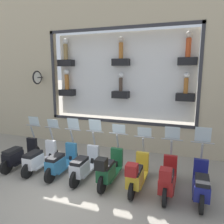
{
  "coord_description": "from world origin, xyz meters",
  "views": [
    {
      "loc": [
        -4.8,
        -2.73,
        3.18
      ],
      "look_at": [
        2.06,
        -0.23,
        1.79
      ],
      "focal_mm": 35.0,
      "sensor_mm": 36.0,
      "label": 1
    }
  ],
  "objects_px": {
    "scooter_silver_4": "(84,165)",
    "scooter_black_7": "(19,155)",
    "scooter_red_1": "(167,178)",
    "scooter_yellow_2": "(137,174)",
    "scooter_green_3": "(109,169)",
    "scooter_white_6": "(39,158)",
    "scooter_navy_0": "(201,184)",
    "scooter_teal_5": "(61,161)"
  },
  "relations": [
    {
      "from": "scooter_white_6",
      "to": "scooter_black_7",
      "type": "xyz_separation_m",
      "value": [
        0.0,
        0.81,
        0.0
      ]
    },
    {
      "from": "scooter_navy_0",
      "to": "scooter_teal_5",
      "type": "distance_m",
      "value": 4.04
    },
    {
      "from": "scooter_green_3",
      "to": "scooter_teal_5",
      "type": "xyz_separation_m",
      "value": [
        0.06,
        1.61,
        -0.05
      ]
    },
    {
      "from": "scooter_green_3",
      "to": "scooter_white_6",
      "type": "relative_size",
      "value": 1.01
    },
    {
      "from": "scooter_navy_0",
      "to": "scooter_black_7",
      "type": "distance_m",
      "value": 5.65
    },
    {
      "from": "scooter_navy_0",
      "to": "scooter_yellow_2",
      "type": "height_order",
      "value": "scooter_navy_0"
    },
    {
      "from": "scooter_red_1",
      "to": "scooter_silver_4",
      "type": "distance_m",
      "value": 2.42
    },
    {
      "from": "scooter_teal_5",
      "to": "scooter_yellow_2",
      "type": "bearing_deg",
      "value": -91.63
    },
    {
      "from": "scooter_white_6",
      "to": "scooter_red_1",
      "type": "bearing_deg",
      "value": -90.83
    },
    {
      "from": "scooter_navy_0",
      "to": "scooter_silver_4",
      "type": "height_order",
      "value": "scooter_navy_0"
    },
    {
      "from": "scooter_silver_4",
      "to": "scooter_black_7",
      "type": "height_order",
      "value": "scooter_silver_4"
    },
    {
      "from": "scooter_navy_0",
      "to": "scooter_white_6",
      "type": "height_order",
      "value": "scooter_navy_0"
    },
    {
      "from": "scooter_yellow_2",
      "to": "scooter_teal_5",
      "type": "bearing_deg",
      "value": 88.37
    },
    {
      "from": "scooter_navy_0",
      "to": "scooter_black_7",
      "type": "xyz_separation_m",
      "value": [
        -0.0,
        5.65,
        -0.01
      ]
    },
    {
      "from": "scooter_green_3",
      "to": "scooter_red_1",
      "type": "bearing_deg",
      "value": -90.05
    },
    {
      "from": "scooter_silver_4",
      "to": "scooter_teal_5",
      "type": "relative_size",
      "value": 1.0
    },
    {
      "from": "scooter_navy_0",
      "to": "scooter_red_1",
      "type": "relative_size",
      "value": 1.0
    },
    {
      "from": "scooter_silver_4",
      "to": "scooter_teal_5",
      "type": "bearing_deg",
      "value": 90.17
    },
    {
      "from": "scooter_black_7",
      "to": "scooter_silver_4",
      "type": "bearing_deg",
      "value": -89.9
    },
    {
      "from": "scooter_black_7",
      "to": "scooter_yellow_2",
      "type": "bearing_deg",
      "value": -90.95
    },
    {
      "from": "scooter_yellow_2",
      "to": "scooter_black_7",
      "type": "distance_m",
      "value": 4.04
    },
    {
      "from": "scooter_red_1",
      "to": "scooter_silver_4",
      "type": "xyz_separation_m",
      "value": [
        0.06,
        2.42,
        -0.04
      ]
    },
    {
      "from": "scooter_red_1",
      "to": "scooter_green_3",
      "type": "height_order",
      "value": "scooter_red_1"
    },
    {
      "from": "scooter_green_3",
      "to": "scooter_white_6",
      "type": "xyz_separation_m",
      "value": [
        0.06,
        2.42,
        -0.06
      ]
    },
    {
      "from": "scooter_white_6",
      "to": "scooter_black_7",
      "type": "relative_size",
      "value": 1.0
    },
    {
      "from": "scooter_silver_4",
      "to": "scooter_black_7",
      "type": "relative_size",
      "value": 1.0
    },
    {
      "from": "scooter_yellow_2",
      "to": "scooter_teal_5",
      "type": "relative_size",
      "value": 1.0
    },
    {
      "from": "scooter_silver_4",
      "to": "scooter_white_6",
      "type": "relative_size",
      "value": 1.0
    },
    {
      "from": "scooter_navy_0",
      "to": "scooter_yellow_2",
      "type": "bearing_deg",
      "value": 92.54
    },
    {
      "from": "scooter_red_1",
      "to": "scooter_black_7",
      "type": "height_order",
      "value": "scooter_red_1"
    },
    {
      "from": "scooter_navy_0",
      "to": "scooter_green_3",
      "type": "xyz_separation_m",
      "value": [
        -0.06,
        2.42,
        0.04
      ]
    },
    {
      "from": "scooter_white_6",
      "to": "scooter_black_7",
      "type": "height_order",
      "value": "scooter_black_7"
    },
    {
      "from": "scooter_red_1",
      "to": "scooter_black_7",
      "type": "distance_m",
      "value": 4.84
    },
    {
      "from": "scooter_red_1",
      "to": "scooter_yellow_2",
      "type": "xyz_separation_m",
      "value": [
        -0.01,
        0.81,
        -0.01
      ]
    },
    {
      "from": "scooter_yellow_2",
      "to": "scooter_black_7",
      "type": "relative_size",
      "value": 1.0
    },
    {
      "from": "scooter_red_1",
      "to": "scooter_white_6",
      "type": "xyz_separation_m",
      "value": [
        0.06,
        4.04,
        -0.05
      ]
    },
    {
      "from": "scooter_red_1",
      "to": "scooter_green_3",
      "type": "xyz_separation_m",
      "value": [
        0.0,
        1.61,
        0.0
      ]
    },
    {
      "from": "scooter_yellow_2",
      "to": "scooter_green_3",
      "type": "xyz_separation_m",
      "value": [
        0.01,
        0.81,
        0.01
      ]
    },
    {
      "from": "scooter_teal_5",
      "to": "scooter_green_3",
      "type": "bearing_deg",
      "value": -92.16
    },
    {
      "from": "scooter_navy_0",
      "to": "scooter_red_1",
      "type": "height_order",
      "value": "scooter_navy_0"
    },
    {
      "from": "scooter_green_3",
      "to": "scooter_silver_4",
      "type": "relative_size",
      "value": 1.0
    },
    {
      "from": "scooter_red_1",
      "to": "scooter_yellow_2",
      "type": "relative_size",
      "value": 1.0
    }
  ]
}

